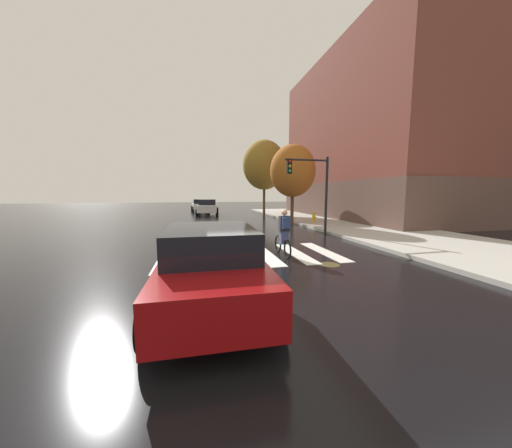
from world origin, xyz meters
TOP-DOWN VIEW (x-y plane):
  - ground_plane at (0.00, 0.00)m, footprint 120.00×120.00m
  - sidewalk at (8.75, 0.00)m, footprint 6.50×50.00m
  - crosswalk_stripes at (0.25, 0.00)m, footprint 6.38×3.40m
  - manhole_cover at (2.46, -1.75)m, footprint 0.64×0.64m
  - sedan_near at (-1.35, -3.85)m, footprint 2.22×4.63m
  - sedan_mid at (-0.49, 18.77)m, footprint 2.53×4.88m
  - sedan_far at (-1.22, 24.07)m, footprint 2.30×4.54m
  - cyclist at (1.41, -0.35)m, footprint 0.36×1.71m
  - traffic_light_near at (4.47, 3.94)m, footprint 2.47×0.28m
  - fire_hydrant at (6.70, 8.36)m, footprint 0.33×0.22m
  - street_tree_near at (5.05, 8.46)m, footprint 3.18×3.18m
  - street_tree_mid at (4.92, 15.91)m, footprint 4.16×4.16m
  - corner_building at (16.87, 12.49)m, footprint 14.85×19.17m

SIDE VIEW (x-z plane):
  - ground_plane at x=0.00m, z-range 0.00..0.00m
  - manhole_cover at x=2.46m, z-range 0.00..0.01m
  - crosswalk_stripes at x=0.25m, z-range 0.00..0.01m
  - sidewalk at x=8.75m, z-range 0.00..0.15m
  - fire_hydrant at x=6.70m, z-range 0.14..0.92m
  - sedan_far at x=-1.22m, z-range 0.02..1.56m
  - sedan_near at x=-1.35m, z-range 0.03..1.62m
  - cyclist at x=1.41m, z-range 0.00..1.69m
  - sedan_mid at x=-0.49m, z-range 0.03..1.66m
  - traffic_light_near at x=4.47m, z-range 0.76..4.96m
  - street_tree_near at x=5.05m, z-range 0.99..6.65m
  - street_tree_mid at x=4.92m, z-range 1.30..8.70m
  - corner_building at x=16.87m, z-range -0.05..14.30m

